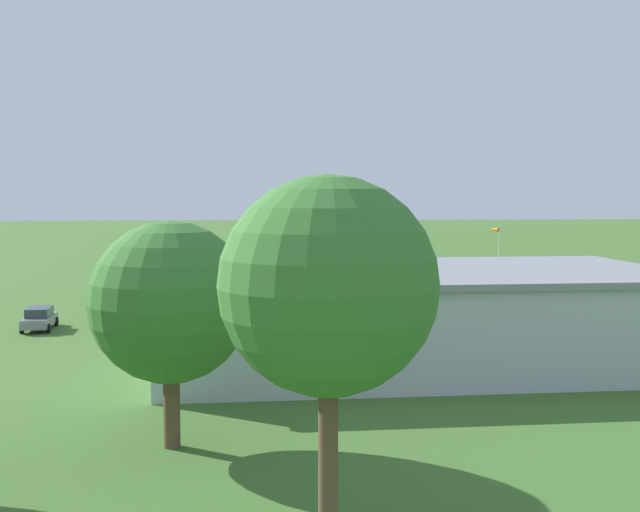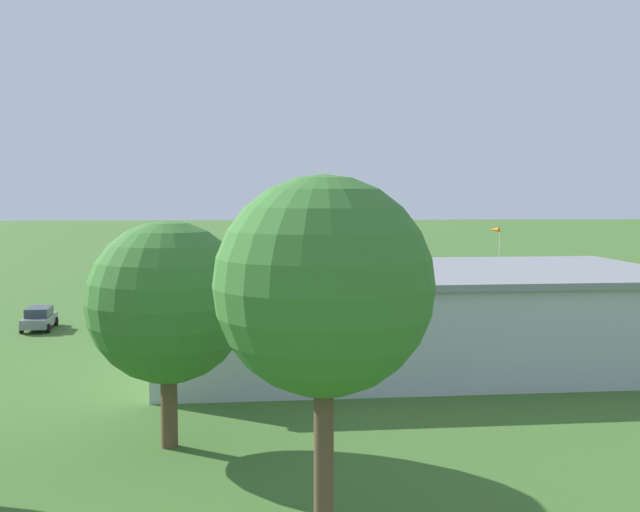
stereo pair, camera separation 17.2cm
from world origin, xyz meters
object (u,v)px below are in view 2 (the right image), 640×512
(car_red, at_px, (540,309))
(car_white, at_px, (138,317))
(car_blue, at_px, (244,312))
(car_grey, at_px, (39,318))
(person_crossing_taxiway, at_px, (449,303))
(person_near_hangar_door, at_px, (389,309))
(tree_near_perimeter_road, at_px, (324,287))
(windsock, at_px, (495,232))
(person_watching_takeoff, at_px, (181,308))
(tree_at_field_edge, at_px, (168,302))
(hangar, at_px, (413,316))
(biplane, at_px, (288,225))

(car_red, height_order, car_white, car_red)
(car_blue, bearing_deg, car_red, 178.90)
(car_grey, bearing_deg, person_crossing_taxiway, -168.92)
(person_near_hangar_door, relative_size, tree_near_perimeter_road, 0.16)
(car_red, bearing_deg, windsock, -100.88)
(car_blue, bearing_deg, person_watching_takeoff, -25.73)
(car_blue, distance_m, person_crossing_taxiway, 17.04)
(person_crossing_taxiway, relative_size, tree_at_field_edge, 0.18)
(hangar, height_order, car_red, hangar)
(person_watching_takeoff, relative_size, windsock, 0.32)
(car_blue, xyz_separation_m, tree_near_perimeter_road, (-3.14, 39.62, 6.42))
(biplane, distance_m, car_grey, 31.50)
(person_crossing_taxiway, distance_m, person_near_hangar_door, 6.38)
(hangar, distance_m, tree_near_perimeter_road, 25.74)
(car_grey, relative_size, tree_near_perimeter_road, 0.45)
(car_grey, distance_m, tree_at_field_edge, 31.14)
(biplane, height_order, person_crossing_taxiway, biplane)
(car_grey, relative_size, person_crossing_taxiway, 2.96)
(hangar, distance_m, tree_at_field_edge, 19.52)
(person_near_hangar_door, bearing_deg, car_blue, 3.69)
(tree_at_field_edge, height_order, tree_near_perimeter_road, tree_near_perimeter_road)
(tree_at_field_edge, xyz_separation_m, tree_near_perimeter_road, (-5.28, 9.41, 1.64))
(biplane, xyz_separation_m, person_crossing_taxiway, (-12.51, 18.78, -5.59))
(windsock, bearing_deg, person_near_hangar_door, 63.28)
(person_crossing_taxiway, height_order, windsock, windsock)
(car_red, relative_size, person_watching_takeoff, 2.47)
(car_blue, height_order, tree_near_perimeter_road, tree_near_perimeter_road)
(person_near_hangar_door, height_order, tree_near_perimeter_road, tree_near_perimeter_road)
(car_grey, xyz_separation_m, person_near_hangar_door, (-25.61, -2.75, 0.02))
(tree_at_field_edge, bearing_deg, hangar, -129.16)
(tree_at_field_edge, xyz_separation_m, windsock, (-32.11, -68.39, -0.82))
(hangar, relative_size, car_blue, 6.67)
(hangar, xyz_separation_m, tree_at_field_edge, (12.19, 14.96, 2.90))
(hangar, distance_m, person_watching_takeoff, 23.17)
(biplane, xyz_separation_m, car_grey, (18.53, 24.86, -5.55))
(person_watching_takeoff, distance_m, tree_near_perimeter_road, 43.22)
(tree_at_field_edge, bearing_deg, windsock, -115.15)
(car_red, xyz_separation_m, windsock, (-7.42, -38.61, 3.96))
(biplane, height_order, tree_near_perimeter_road, tree_near_perimeter_road)
(car_red, relative_size, person_crossing_taxiway, 2.70)
(car_red, bearing_deg, tree_at_field_edge, 50.34)
(hangar, distance_m, car_blue, 18.36)
(windsock, bearing_deg, biplane, 30.61)
(hangar, height_order, person_crossing_taxiway, hangar)
(car_white, relative_size, windsock, 0.79)
(hangar, height_order, windsock, windsock)
(hangar, relative_size, car_white, 6.91)
(person_near_hangar_door, bearing_deg, person_watching_takeoff, -5.87)
(car_red, height_order, tree_at_field_edge, tree_at_field_edge)
(car_red, xyz_separation_m, car_white, (30.07, 1.44, -0.02))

